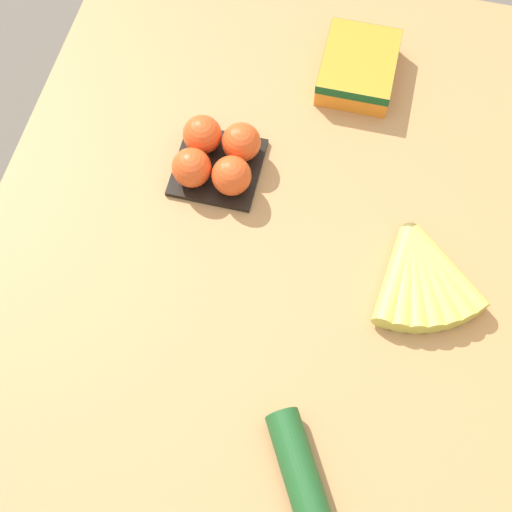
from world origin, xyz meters
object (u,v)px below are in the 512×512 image
(carrot_bag, at_px, (359,66))
(cucumber_near, at_px, (304,487))
(tomato_pack, at_px, (217,157))
(banana_bunch, at_px, (421,276))

(carrot_bag, bearing_deg, cucumber_near, 3.89)
(tomato_pack, distance_m, cucumber_near, 0.57)
(tomato_pack, xyz_separation_m, cucumber_near, (0.51, 0.26, -0.01))
(carrot_bag, relative_size, cucumber_near, 0.79)
(banana_bunch, relative_size, cucumber_near, 0.89)
(banana_bunch, height_order, tomato_pack, tomato_pack)
(banana_bunch, bearing_deg, carrot_bag, -156.51)
(banana_bunch, height_order, carrot_bag, carrot_bag)
(banana_bunch, distance_m, cucumber_near, 0.39)
(banana_bunch, height_order, cucumber_near, cucumber_near)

